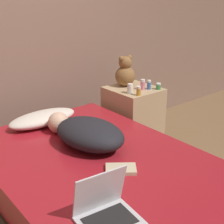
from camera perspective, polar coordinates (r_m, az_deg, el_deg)
name	(u,v)px	position (r m, az deg, el deg)	size (l,w,h in m)	color
ground_plane	(98,215)	(2.42, -2.62, -18.38)	(12.00, 12.00, 0.00)	brown
wall_back	(11,22)	(2.96, -18.01, 15.42)	(8.00, 0.06, 2.60)	#846656
bed	(97,188)	(2.28, -2.73, -13.67)	(1.31, 1.89, 0.49)	#2D2319
nightstand	(133,119)	(3.21, 3.82, -1.20)	(0.46, 0.48, 0.65)	tan
pillow	(43,118)	(2.70, -12.50, -1.13)	(0.60, 0.27, 0.11)	beige
person_lying	(87,132)	(2.28, -4.63, -3.74)	(0.47, 0.75, 0.20)	black
laptop	(106,210)	(1.60, -1.13, -17.45)	(0.32, 0.27, 0.25)	silver
teddy_bear	(125,73)	(3.15, 2.42, 7.16)	(0.20, 0.20, 0.31)	brown
bottle_pink	(143,85)	(3.06, 5.65, 5.00)	(0.05, 0.05, 0.10)	pink
bottle_green	(158,86)	(3.08, 8.48, 4.67)	(0.05, 0.05, 0.06)	#3D8E4C
bottle_blue	(149,85)	(3.07, 6.79, 4.95)	(0.04, 0.04, 0.09)	#3866B2
bottle_white	(130,89)	(2.93, 3.34, 4.27)	(0.06, 0.06, 0.09)	white
bottle_amber	(139,91)	(2.87, 4.88, 3.84)	(0.04, 0.04, 0.09)	gold
book	(121,169)	(1.99, 1.64, -10.39)	(0.23, 0.21, 0.02)	#C6B793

